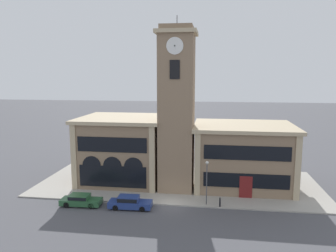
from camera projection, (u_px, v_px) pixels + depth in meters
ground_plane at (171, 206)px, 36.93m from camera, size 300.00×300.00×0.00m
sidewalk_kerb at (178, 183)px, 44.43m from camera, size 37.34×15.36×0.15m
clock_tower at (177, 110)px, 40.76m from camera, size 4.93×4.93×21.68m
town_hall_left_wing at (123, 149)px, 45.49m from camera, size 11.48×10.65×8.95m
town_hall_right_wing at (243, 155)px, 43.29m from camera, size 12.95×10.65×8.24m
parked_car_near at (81, 200)px, 36.93m from camera, size 4.61×1.88×1.29m
parked_car_mid at (130, 202)px, 36.13m from camera, size 4.81×1.84×1.41m
street_lamp at (207, 176)px, 36.51m from camera, size 0.36×0.36×5.04m
bollard at (220, 202)px, 36.30m from camera, size 0.18×0.18×1.06m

